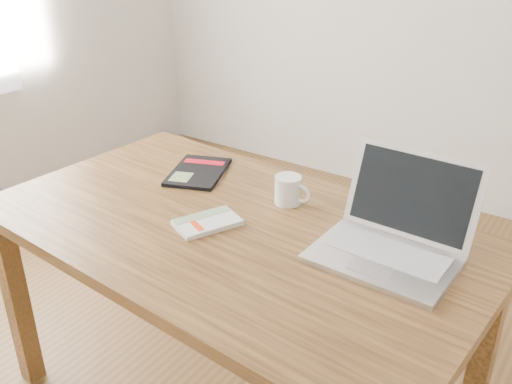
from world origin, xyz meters
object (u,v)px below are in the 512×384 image
Objects in this scene: desk at (232,250)px; white_guidebook at (208,223)px; black_guidebook at (198,172)px; coffee_mug at (289,190)px; laptop at (393,235)px.

white_guidebook is at bearing -140.30° from desk.
white_guidebook reaches higher than desk.
white_guidebook is at bearing -67.49° from black_guidebook.
coffee_mug is at bearing -23.33° from black_guidebook.
black_guidebook is 0.82× the size of laptop.
black_guidebook is at bearing 148.32° from desk.
desk is 4.11× the size of laptop.
laptop is (0.46, 0.12, 0.14)m from desk.
desk is 0.50m from laptop.
laptop is (0.52, 0.17, 0.05)m from white_guidebook.
white_guidebook is (-0.06, -0.04, 0.10)m from desk.
coffee_mug is (0.07, 0.22, 0.14)m from desk.
desk is at bearing -163.02° from laptop.
white_guidebook is at bearing -160.42° from laptop.
laptop reaches higher than coffee_mug.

